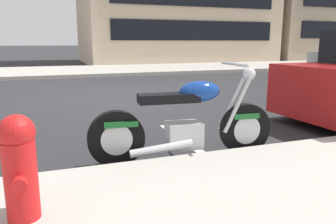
% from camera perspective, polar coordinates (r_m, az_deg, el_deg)
% --- Properties ---
extents(ground_plane, '(260.00, 260.00, 0.00)m').
position_cam_1_polar(ground_plane, '(8.33, -7.80, 2.65)').
color(ground_plane, '#28282B').
extents(sidewalk_far_curb, '(120.00, 5.00, 0.14)m').
position_cam_1_polar(sidewalk_far_curb, '(20.61, 22.10, 7.61)').
color(sidewalk_far_curb, '#ADA89E').
rests_on(sidewalk_far_curb, ground).
extents(parking_stall_stripe, '(0.12, 2.20, 0.01)m').
position_cam_1_polar(parking_stall_stripe, '(4.41, 3.86, -5.61)').
color(parking_stall_stripe, silver).
rests_on(parking_stall_stripe, ground).
extents(parked_motorcycle, '(2.16, 0.62, 1.11)m').
position_cam_1_polar(parked_motorcycle, '(3.76, 3.15, -2.07)').
color(parked_motorcycle, black).
rests_on(parked_motorcycle, ground).
extents(fire_hydrant, '(0.24, 0.36, 0.74)m').
position_cam_1_polar(fire_hydrant, '(2.45, -24.25, -8.33)').
color(fire_hydrant, red).
rests_on(fire_hydrant, sidewalk_near_curb).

